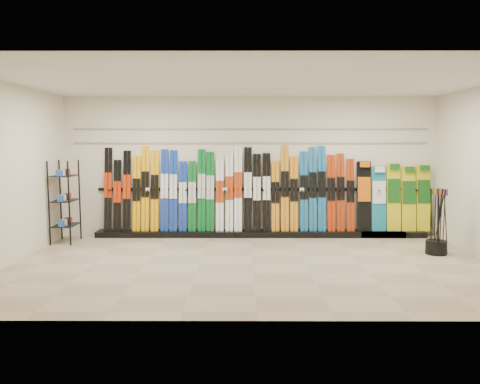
{
  "coord_description": "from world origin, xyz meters",
  "views": [
    {
      "loc": [
        -0.18,
        -7.63,
        2.03
      ],
      "look_at": [
        -0.21,
        1.0,
        1.1
      ],
      "focal_mm": 35.0,
      "sensor_mm": 36.0,
      "label": 1
    }
  ],
  "objects": [
    {
      "name": "floor",
      "position": [
        0.0,
        0.0,
        0.0
      ],
      "size": [
        8.0,
        8.0,
        0.0
      ],
      "primitive_type": "plane",
      "color": "#9C896C",
      "rests_on": "ground"
    },
    {
      "name": "ski_poles",
      "position": [
        3.36,
        0.67,
        0.61
      ],
      "size": [
        0.34,
        0.37,
        1.18
      ],
      "color": "black",
      "rests_on": "pole_bin"
    },
    {
      "name": "back_wall",
      "position": [
        0.0,
        2.5,
        1.5
      ],
      "size": [
        8.0,
        0.0,
        8.0
      ],
      "primitive_type": "plane",
      "rotation": [
        1.57,
        0.0,
        0.0
      ],
      "color": "beige",
      "rests_on": "floor"
    },
    {
      "name": "skis",
      "position": [
        -0.45,
        2.35,
        0.96
      ],
      "size": [
        5.39,
        0.28,
        1.83
      ],
      "color": "black",
      "rests_on": "ski_rack_base"
    },
    {
      "name": "ski_rack_base",
      "position": [
        0.22,
        2.28,
        0.06
      ],
      "size": [
        8.0,
        0.4,
        0.12
      ],
      "primitive_type": "cube",
      "color": "black",
      "rests_on": "floor"
    },
    {
      "name": "left_wall",
      "position": [
        -4.0,
        0.0,
        1.5
      ],
      "size": [
        0.0,
        5.0,
        5.0
      ],
      "primitive_type": "plane",
      "rotation": [
        1.57,
        0.0,
        1.57
      ],
      "color": "beige",
      "rests_on": "floor"
    },
    {
      "name": "accessory_rack",
      "position": [
        -3.75,
        1.69,
        0.83
      ],
      "size": [
        0.4,
        0.6,
        1.66
      ],
      "primitive_type": "cube",
      "color": "black",
      "rests_on": "floor"
    },
    {
      "name": "snowboards",
      "position": [
        3.08,
        2.35,
        0.83
      ],
      "size": [
        1.58,
        0.23,
        1.49
      ],
      "color": "black",
      "rests_on": "ski_rack_base"
    },
    {
      "name": "pole_bin",
      "position": [
        3.35,
        0.69,
        0.12
      ],
      "size": [
        0.37,
        0.37,
        0.25
      ],
      "primitive_type": "cylinder",
      "color": "black",
      "rests_on": "floor"
    },
    {
      "name": "slatwall_rail_1",
      "position": [
        0.0,
        2.48,
        2.3
      ],
      "size": [
        7.6,
        0.02,
        0.03
      ],
      "primitive_type": "cube",
      "color": "gray",
      "rests_on": "back_wall"
    },
    {
      "name": "ceiling",
      "position": [
        0.0,
        0.0,
        3.0
      ],
      "size": [
        8.0,
        8.0,
        0.0
      ],
      "primitive_type": "plane",
      "rotation": [
        3.14,
        0.0,
        0.0
      ],
      "color": "silver",
      "rests_on": "back_wall"
    },
    {
      "name": "slatwall_rail_0",
      "position": [
        0.0,
        2.48,
        2.0
      ],
      "size": [
        7.6,
        0.02,
        0.03
      ],
      "primitive_type": "cube",
      "color": "gray",
      "rests_on": "back_wall"
    }
  ]
}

